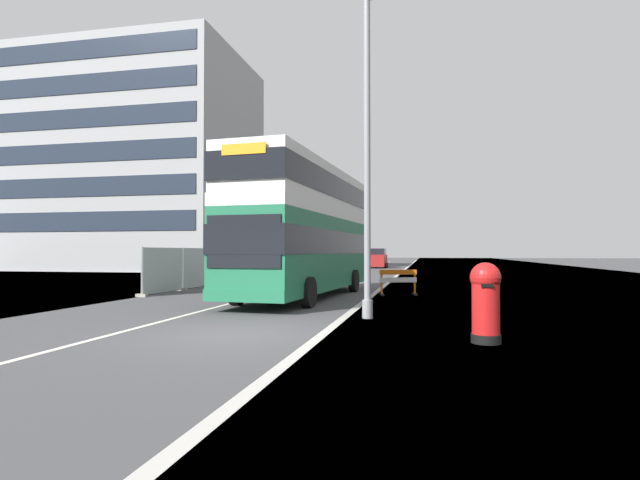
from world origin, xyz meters
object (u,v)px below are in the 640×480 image
at_px(lamppost_foreground, 367,160).
at_px(roadworks_barrier, 398,280).
at_px(double_decker_bus, 305,228).
at_px(red_pillar_postbox, 486,299).
at_px(car_receding_mid, 327,260).
at_px(car_receding_far, 377,259).
at_px(car_far_side, 355,257).
at_px(car_oncoming_near, 320,261).

height_order(lamppost_foreground, roadworks_barrier, lamppost_foreground).
xyz_separation_m(double_decker_bus, red_pillar_postbox, (5.89, -8.99, -1.86)).
bearing_deg(lamppost_foreground, double_decker_bus, 118.55).
bearing_deg(double_decker_bus, lamppost_foreground, -61.45).
relative_size(red_pillar_postbox, roadworks_barrier, 1.00).
xyz_separation_m(red_pillar_postbox, car_receding_mid, (-10.41, 36.08, 0.13)).
distance_m(lamppost_foreground, car_receding_mid, 33.94).
bearing_deg(roadworks_barrier, double_decker_bus, -155.63).
xyz_separation_m(car_receding_far, car_far_side, (-3.79, 9.33, 0.03)).
distance_m(red_pillar_postbox, car_receding_mid, 37.55).
height_order(car_receding_far, car_far_side, car_far_side).
xyz_separation_m(roadworks_barrier, car_oncoming_near, (-7.07, 17.44, 0.39)).
bearing_deg(car_oncoming_near, car_receding_mid, 97.27).
distance_m(lamppost_foreground, car_receding_far, 42.70).
bearing_deg(lamppost_foreground, red_pillar_postbox, -49.40).
bearing_deg(roadworks_barrier, car_far_side, 100.29).
distance_m(double_decker_bus, roadworks_barrier, 4.44).
distance_m(double_decker_bus, lamppost_foreground, 6.80).
bearing_deg(red_pillar_postbox, car_oncoming_near, 108.50).
bearing_deg(car_receding_far, car_oncoming_near, -99.15).
relative_size(red_pillar_postbox, car_far_side, 0.38).
relative_size(roadworks_barrier, car_far_side, 0.38).
bearing_deg(car_oncoming_near, car_receding_far, 80.85).
bearing_deg(car_oncoming_near, double_decker_bus, -79.60).
distance_m(double_decker_bus, car_receding_mid, 27.51).
xyz_separation_m(car_oncoming_near, car_far_side, (-0.97, 26.85, 0.01)).
relative_size(red_pillar_postbox, car_receding_far, 0.37).
height_order(roadworks_barrier, car_oncoming_near, car_oncoming_near).
bearing_deg(double_decker_bus, car_receding_far, 91.06).
bearing_deg(car_receding_far, roadworks_barrier, -83.08).
relative_size(lamppost_foreground, car_receding_far, 2.09).
bearing_deg(car_receding_mid, car_oncoming_near, -82.73).
bearing_deg(double_decker_bus, red_pillar_postbox, -56.79).
height_order(car_oncoming_near, car_receding_mid, car_oncoming_near).
relative_size(car_oncoming_near, car_receding_far, 1.06).
bearing_deg(car_oncoming_near, red_pillar_postbox, -71.50).
height_order(car_receding_mid, car_receding_far, car_receding_far).
relative_size(red_pillar_postbox, car_receding_mid, 0.41).
height_order(red_pillar_postbox, car_receding_mid, car_receding_mid).
distance_m(lamppost_foreground, car_oncoming_near, 25.96).
height_order(red_pillar_postbox, car_far_side, car_far_side).
distance_m(lamppost_foreground, car_far_side, 52.39).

